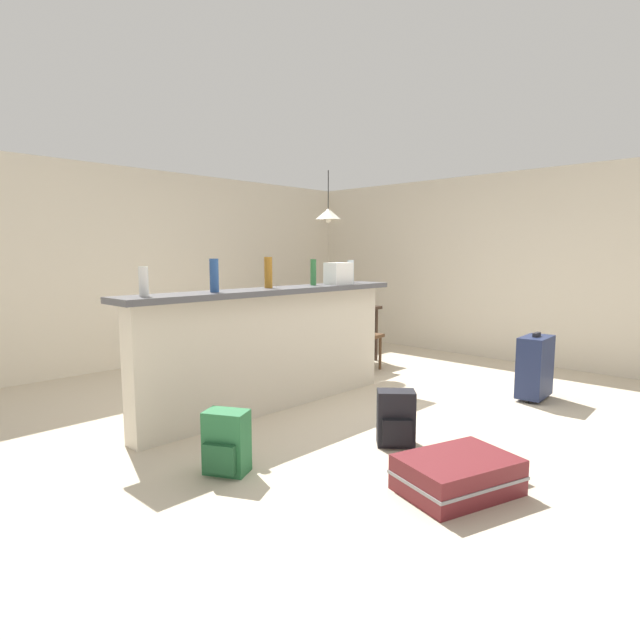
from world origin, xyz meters
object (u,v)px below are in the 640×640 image
grocery_bag (338,273)px  pendant_lamp (328,214)px  suitcase_flat_maroon (458,475)px  suitcase_upright_navy (535,366)px  bottle_amber (268,272)px  backpack_black (396,419)px  bottle_blue (214,276)px  bottle_green (313,272)px  dining_chair_near_partition (357,328)px  bottle_white (144,281)px  dining_chair_far_side (304,320)px  backpack_green (226,443)px  dining_table (333,314)px  bottle_clear (351,271)px

grocery_bag → pendant_lamp: size_ratio=0.39×
suitcase_flat_maroon → suitcase_upright_navy: (2.36, 0.48, 0.22)m
bottle_amber → backpack_black: 1.78m
grocery_bag → suitcase_flat_maroon: grocery_bag is taller
grocery_bag → backpack_black: grocery_bag is taller
bottle_blue → grocery_bag: size_ratio=1.05×
suitcase_upright_navy → bottle_amber: bearing=140.0°
pendant_lamp → suitcase_upright_navy: size_ratio=1.00×
bottle_amber → bottle_green: 0.57m
bottle_amber → dining_chair_near_partition: bearing=14.1°
bottle_white → bottle_blue: size_ratio=0.81×
bottle_white → pendant_lamp: (3.17, 1.08, 0.71)m
backpack_black → dining_chair_far_side: bearing=56.8°
backpack_black → backpack_green: bearing=156.7°
bottle_blue → suitcase_upright_navy: bearing=-31.1°
dining_table → backpack_black: size_ratio=2.62×
bottle_blue → dining_table: 2.84m
backpack_green → backpack_black: size_ratio=1.00×
bottle_clear → dining_chair_near_partition: size_ratio=0.26×
bottle_green → bottle_amber: bearing=178.5°
bottle_white → backpack_black: size_ratio=0.52×
suitcase_flat_maroon → suitcase_upright_navy: suitcase_upright_navy is taller
suitcase_upright_navy → backpack_green: (-3.17, 0.77, -0.13)m
grocery_bag → bottle_clear: bearing=18.6°
bottle_white → bottle_green: size_ratio=0.86×
dining_chair_far_side → bottle_white: bearing=-153.9°
grocery_bag → backpack_black: size_ratio=0.62×
dining_chair_near_partition → suitcase_upright_navy: (0.18, -2.14, -0.19)m
bottle_white → bottle_blue: (0.60, -0.04, 0.03)m
bottle_blue → bottle_clear: bearing=3.5°
bottle_blue → bottle_amber: 0.65m
bottle_amber → pendant_lamp: bearing=28.4°
suitcase_flat_maroon → dining_table: bearing=53.8°
bottle_clear → backpack_black: bottle_clear is taller
backpack_green → bottle_amber: bearing=38.1°
dining_chair_near_partition → suitcase_upright_navy: bearing=-85.2°
bottle_clear → grocery_bag: bearing=-161.4°
bottle_white → suitcase_flat_maroon: bottle_white is taller
grocery_bag → pendant_lamp: (1.05, 1.12, 0.71)m
bottle_green → dining_chair_near_partition: (1.26, 0.47, -0.74)m
bottle_white → bottle_clear: 2.44m
pendant_lamp → bottle_green: bearing=-142.0°
bottle_clear → dining_chair_near_partition: bottle_clear is taller
dining_chair_near_partition → dining_chair_far_side: 1.07m
grocery_bag → pendant_lamp: 1.69m
bottle_blue → suitcase_flat_maroon: 2.39m
bottle_amber → bottle_clear: 1.19m
grocery_bag → dining_chair_far_side: grocery_bag is taller
dining_table → dining_chair_far_side: bearing=87.4°
dining_chair_near_partition → pendant_lamp: bearing=80.6°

